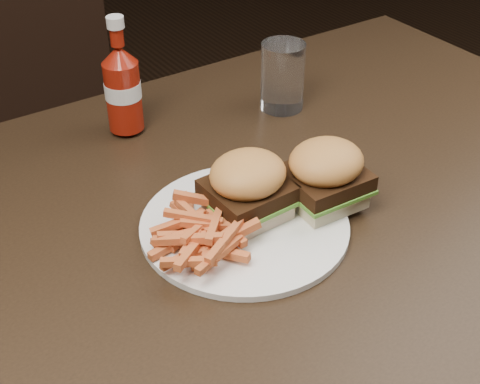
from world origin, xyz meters
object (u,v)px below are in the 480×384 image
ketchup_bottle (124,96)px  tumbler (282,76)px  dining_table (264,213)px  chair_far (14,133)px  plate (244,225)px

ketchup_bottle → tumbler: 0.25m
dining_table → chair_far: bearing=95.9°
dining_table → chair_far: dining_table is taller
chair_far → tumbler: 0.86m
tumbler → chair_far: bearing=110.2°
dining_table → ketchup_bottle: bearing=104.7°
ketchup_bottle → tumbler: bearing=-16.0°
chair_far → ketchup_bottle: bearing=89.6°
dining_table → chair_far: 0.98m
ketchup_bottle → tumbler: size_ratio=0.98×
plate → ketchup_bottle: ketchup_bottle is taller
plate → tumbler: tumbler is taller
dining_table → ketchup_bottle: ketchup_bottle is taller
dining_table → tumbler: bearing=48.5°
dining_table → plate: size_ratio=4.60×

